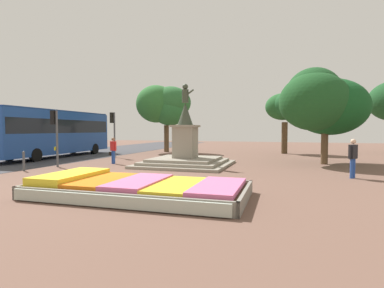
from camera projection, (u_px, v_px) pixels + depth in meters
name	position (u px, v px, depth m)	size (l,w,h in m)	color
ground_plane	(98.00, 181.00, 12.47)	(85.67, 85.67, 0.00)	brown
flower_planter	(135.00, 188.00, 9.59)	(6.94, 3.44, 0.64)	#38281C
statue_monument	(185.00, 153.00, 17.77)	(5.14, 5.14, 4.82)	gray
traffic_light_mid_block	(55.00, 128.00, 17.02)	(0.41, 0.30, 3.22)	#4C5156
traffic_light_far_corner	(113.00, 126.00, 22.86)	(0.41, 0.29, 3.44)	#4C5156
city_bus	(54.00, 131.00, 22.92)	(2.87, 11.30, 3.58)	#1E4799
pedestrian_with_handbag	(113.00, 149.00, 18.68)	(0.68, 0.43, 1.65)	#264CA5
pedestrian_near_planter	(353.00, 155.00, 13.07)	(0.41, 0.47, 1.73)	#264CA5
kerb_bollard_mid_b	(24.00, 161.00, 15.39)	(0.13, 0.13, 1.03)	#4C5156
park_tree_far_left	(321.00, 103.00, 18.34)	(5.33, 5.23, 5.94)	brown
park_tree_behind_statue	(165.00, 105.00, 27.86)	(5.03, 4.12, 6.25)	brown
park_tree_street_side	(287.00, 106.00, 26.58)	(3.81, 3.24, 5.50)	#4C3823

